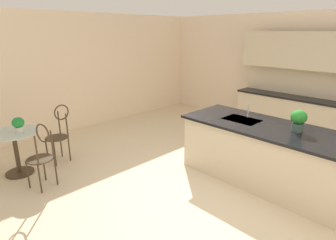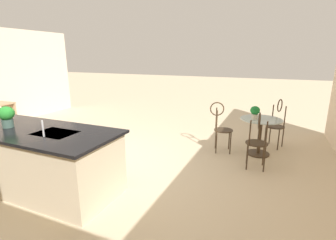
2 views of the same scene
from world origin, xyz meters
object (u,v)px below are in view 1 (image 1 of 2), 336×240
chair_near_window (41,153)px  potted_plant_on_table (18,124)px  potted_plant_counter_near (298,119)px  bistro_table (16,149)px  chair_by_island (59,131)px

chair_near_window → potted_plant_on_table: (-0.63, -0.07, 0.31)m
potted_plant_counter_near → bistro_table: bearing=-140.4°
chair_by_island → potted_plant_counter_near: 3.95m
potted_plant_on_table → potted_plant_counter_near: 4.21m
bistro_table → chair_by_island: (0.00, 0.73, 0.13)m
potted_plant_on_table → bistro_table: bearing=-152.4°
chair_by_island → potted_plant_on_table: 0.75m
bistro_table → potted_plant_counter_near: potted_plant_counter_near is taller
chair_near_window → chair_by_island: bearing=141.6°
bistro_table → chair_near_window: 0.78m
chair_near_window → potted_plant_on_table: 0.71m
bistro_table → potted_plant_counter_near: size_ratio=2.57×
bistro_table → chair_near_window: bearing=10.5°
chair_near_window → potted_plant_counter_near: bearing=45.3°
potted_plant_on_table → potted_plant_counter_near: bearing=40.0°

